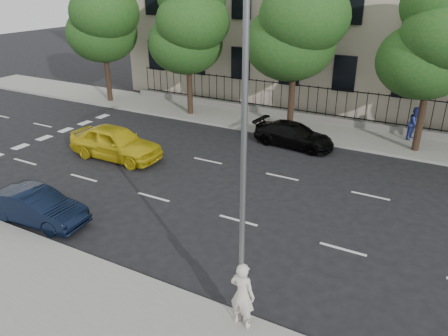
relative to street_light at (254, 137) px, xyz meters
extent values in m
plane|color=black|center=(-2.50, 1.77, -5.15)|extent=(120.00, 120.00, 0.00)
cube|color=gray|center=(-2.50, -2.23, -5.07)|extent=(60.00, 4.00, 0.15)
cube|color=gray|center=(-2.50, 15.77, -5.07)|extent=(60.00, 4.00, 0.15)
cube|color=slate|center=(-2.50, 17.47, -4.80)|extent=(30.00, 0.50, 0.40)
cube|color=black|center=(-2.50, 17.47, -4.50)|extent=(28.80, 0.05, 0.05)
cube|color=black|center=(-2.50, 17.47, -2.90)|extent=(28.80, 0.05, 0.05)
cylinder|color=slate|center=(0.00, -0.53, -1.00)|extent=(0.14, 0.14, 8.00)
cylinder|color=#382619|center=(-18.50, 14.97, -3.42)|extent=(0.36, 0.36, 3.15)
ellipsoid|color=#194B1B|center=(-18.90, 15.27, -0.29)|extent=(4.94, 4.94, 4.06)
ellipsoid|color=#194B1B|center=(-18.00, 14.77, 1.14)|extent=(4.68, 4.68, 3.85)
cylinder|color=#382619|center=(-11.50, 14.97, -3.51)|extent=(0.36, 0.36, 2.97)
ellipsoid|color=#194B1B|center=(-11.90, 15.27, -0.52)|extent=(4.75, 4.75, 3.90)
ellipsoid|color=#194B1B|center=(-11.00, 14.77, 0.85)|extent=(4.50, 4.50, 3.70)
cylinder|color=#382619|center=(-4.50, 14.97, -3.34)|extent=(0.36, 0.36, 3.32)
ellipsoid|color=#194B1B|center=(-4.90, 15.27, -0.05)|extent=(5.13, 5.13, 4.21)
ellipsoid|color=#194B1B|center=(-4.00, 14.77, 1.43)|extent=(4.86, 4.86, 4.00)
cylinder|color=#382619|center=(2.50, 14.97, -3.46)|extent=(0.36, 0.36, 3.08)
ellipsoid|color=#194B1B|center=(2.10, 15.27, -0.48)|extent=(4.56, 4.56, 3.74)
ellipsoid|color=#194B1B|center=(3.00, 14.77, 0.84)|extent=(4.32, 4.32, 3.55)
ellipsoid|color=#194B1B|center=(2.60, 15.37, 2.16)|extent=(4.08, 4.08, 3.36)
imported|color=gold|center=(-10.78, 6.88, -4.31)|extent=(4.95, 2.02, 1.68)
imported|color=black|center=(-9.05, 0.57, -4.50)|extent=(4.05, 1.71, 1.30)
imported|color=black|center=(-3.47, 12.82, -4.51)|extent=(4.57, 2.21, 1.28)
imported|color=beige|center=(0.09, -0.63, -4.05)|extent=(0.72, 0.51, 1.89)
imported|color=navy|center=(2.16, 16.69, -4.08)|extent=(0.98, 1.09, 1.84)
camera|label=1|loc=(3.92, -8.63, 3.38)|focal=35.00mm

